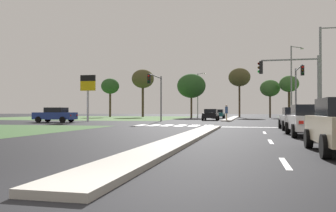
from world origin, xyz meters
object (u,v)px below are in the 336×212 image
(car_white_fifth, at_px, (309,120))
(pedestrian_at_median, at_px, (226,111))
(car_black_seventh, at_px, (211,114))
(treeline_near, at_px, (110,86))
(traffic_signal_near_right, at_px, (295,78))
(treeline_fifth, at_px, (270,88))
(car_teal_fourth, at_px, (218,114))
(traffic_signal_far_left, at_px, (157,89))
(traffic_signal_far_right, at_px, (298,84))
(street_lamp_second, at_px, (324,69))
(car_silver_sixth, at_px, (296,118))
(street_lamp_fourth, at_px, (198,92))
(street_lamp_third, at_px, (292,79))
(car_blue_near, at_px, (55,115))
(fuel_price_totem, at_px, (88,88))
(treeline_third, at_px, (191,86))
(treeline_second, at_px, (143,79))
(treeline_sixth, at_px, (289,84))
(treeline_fourth, at_px, (239,77))

(car_white_fifth, bearing_deg, pedestrian_at_median, 102.71)
(car_black_seventh, distance_m, treeline_near, 31.05)
(traffic_signal_near_right, distance_m, treeline_fifth, 37.77)
(car_teal_fourth, relative_size, traffic_signal_far_left, 0.84)
(traffic_signal_far_right, distance_m, street_lamp_second, 7.62)
(car_white_fifth, xyz_separation_m, car_silver_sixth, (0.09, 6.02, -0.03))
(car_teal_fourth, relative_size, treeline_fifth, 0.69)
(car_silver_sixth, distance_m, street_lamp_fourth, 54.39)
(traffic_signal_far_right, xyz_separation_m, street_lamp_third, (0.96, 13.84, 1.71))
(treeline_fifth, bearing_deg, car_blue_near, -127.39)
(car_white_fifth, xyz_separation_m, traffic_signal_far_left, (-13.12, 20.42, 2.97))
(traffic_signal_far_left, bearing_deg, traffic_signal_near_right, -39.33)
(car_silver_sixth, bearing_deg, fuel_price_totem, 147.69)
(treeline_near, distance_m, treeline_third, 17.50)
(traffic_signal_near_right, bearing_deg, traffic_signal_far_right, 81.77)
(car_black_seventh, height_order, traffic_signal_near_right, traffic_signal_near_right)
(car_blue_near, xyz_separation_m, car_white_fifth, (23.15, -15.88, -0.03))
(car_blue_near, height_order, street_lamp_third, street_lamp_third)
(car_white_fifth, bearing_deg, car_teal_fourth, 100.98)
(street_lamp_fourth, distance_m, treeline_second, 13.05)
(street_lamp_third, distance_m, treeline_second, 31.71)
(traffic_signal_far_right, relative_size, street_lamp_second, 0.72)
(street_lamp_second, distance_m, treeline_third, 36.14)
(treeline_near, xyz_separation_m, treeline_second, (6.26, 2.03, 1.54))
(car_black_seventh, bearing_deg, car_white_fifth, 105.57)
(pedestrian_at_median, distance_m, treeline_sixth, 22.81)
(car_blue_near, distance_m, street_lamp_third, 32.45)
(treeline_second, relative_size, treeline_third, 1.22)
(traffic_signal_far_right, relative_size, traffic_signal_far_left, 1.06)
(car_teal_fourth, xyz_separation_m, traffic_signal_far_right, (10.03, -20.40, 3.32))
(traffic_signal_near_right, xyz_separation_m, traffic_signal_far_left, (-13.57, 11.12, 0.11))
(car_teal_fourth, bearing_deg, car_black_seventh, 90.61)
(car_black_seventh, xyz_separation_m, traffic_signal_near_right, (8.26, -18.72, 2.89))
(treeline_third, bearing_deg, car_teal_fourth, -39.48)
(traffic_signal_near_right, height_order, street_lamp_second, street_lamp_second)
(fuel_price_totem, xyz_separation_m, treeline_near, (-9.26, 29.35, 2.25))
(traffic_signal_far_left, xyz_separation_m, pedestrian_at_median, (7.56, 4.25, -2.51))
(traffic_signal_far_left, xyz_separation_m, treeline_near, (-17.19, 28.31, 2.40))
(traffic_signal_near_right, relative_size, treeline_sixth, 0.73)
(car_black_seventh, xyz_separation_m, fuel_price_totem, (-13.24, -8.64, 3.15))
(car_teal_fourth, height_order, car_black_seventh, car_black_seventh)
(street_lamp_fourth, xyz_separation_m, fuel_price_totem, (-7.28, -39.03, -1.36))
(treeline_fifth, bearing_deg, treeline_fourth, 163.12)
(car_black_seventh, distance_m, traffic_signal_near_right, 20.67)
(treeline_fifth, height_order, treeline_sixth, treeline_sixth)
(treeline_third, bearing_deg, car_silver_sixth, -71.32)
(car_black_seventh, bearing_deg, traffic_signal_near_right, 113.81)
(car_blue_near, relative_size, fuel_price_totem, 0.83)
(fuel_price_totem, relative_size, treeline_third, 0.67)
(pedestrian_at_median, relative_size, treeline_second, 0.19)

